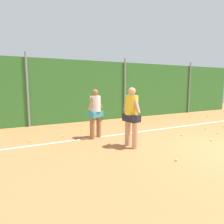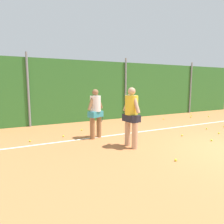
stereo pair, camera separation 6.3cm
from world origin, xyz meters
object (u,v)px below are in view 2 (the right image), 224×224
(player_midcourt, at_px, (96,111))
(tennis_ball_4, at_px, (219,133))
(tennis_ball_10, at_px, (212,140))
(tennis_ball_13, at_px, (164,119))
(tennis_ball_9, at_px, (30,141))
(tennis_ball_6, at_px, (63,136))
(tennis_ball_11, at_px, (209,117))
(player_foreground_near, at_px, (131,114))
(tennis_ball_0, at_px, (224,126))
(tennis_ball_7, at_px, (192,116))
(tennis_ball_8, at_px, (191,117))
(tennis_ball_1, at_px, (207,129))
(tennis_ball_3, at_px, (82,130))
(tennis_ball_2, at_px, (176,160))
(tennis_ball_5, at_px, (190,114))
(tennis_ball_12, at_px, (182,135))

(player_midcourt, relative_size, tennis_ball_4, 27.16)
(tennis_ball_10, xyz_separation_m, tennis_ball_13, (1.47, 4.17, 0.00))
(tennis_ball_9, bearing_deg, tennis_ball_10, -26.08)
(tennis_ball_6, bearing_deg, tennis_ball_11, 4.31)
(player_foreground_near, bearing_deg, tennis_ball_11, 106.10)
(tennis_ball_0, bearing_deg, tennis_ball_7, 67.65)
(tennis_ball_4, height_order, tennis_ball_11, same)
(tennis_ball_6, relative_size, tennis_ball_10, 1.00)
(tennis_ball_13, bearing_deg, tennis_ball_10, -109.44)
(player_midcourt, distance_m, tennis_ball_8, 7.08)
(tennis_ball_0, height_order, tennis_ball_1, same)
(tennis_ball_3, height_order, tennis_ball_7, same)
(tennis_ball_2, relative_size, tennis_ball_3, 1.00)
(player_foreground_near, height_order, tennis_ball_10, player_foreground_near)
(tennis_ball_5, bearing_deg, tennis_ball_8, -137.16)
(tennis_ball_5, relative_size, tennis_ball_9, 1.00)
(tennis_ball_3, xyz_separation_m, tennis_ball_12, (3.12, -2.62, 0.00))
(tennis_ball_1, xyz_separation_m, tennis_ball_11, (2.98, 2.23, 0.00))
(tennis_ball_2, bearing_deg, tennis_ball_11, 32.57)
(tennis_ball_10, bearing_deg, tennis_ball_1, 42.92)
(tennis_ball_6, bearing_deg, tennis_ball_9, -173.25)
(tennis_ball_11, relative_size, tennis_ball_12, 1.00)
(tennis_ball_3, distance_m, tennis_ball_13, 5.03)
(tennis_ball_9, bearing_deg, tennis_ball_5, 12.18)
(tennis_ball_5, relative_size, tennis_ball_12, 1.00)
(tennis_ball_5, xyz_separation_m, tennis_ball_8, (-1.07, -0.99, 0.00))
(tennis_ball_6, height_order, tennis_ball_13, same)
(tennis_ball_4, bearing_deg, tennis_ball_0, 27.95)
(tennis_ball_9, bearing_deg, player_foreground_near, -36.49)
(tennis_ball_3, bearing_deg, tennis_ball_9, -158.93)
(tennis_ball_3, xyz_separation_m, tennis_ball_13, (4.99, 0.58, 0.00))
(tennis_ball_7, distance_m, tennis_ball_11, 0.96)
(tennis_ball_4, bearing_deg, tennis_ball_11, 42.73)
(tennis_ball_1, bearing_deg, player_midcourt, 169.90)
(tennis_ball_7, bearing_deg, tennis_ball_5, 46.25)
(tennis_ball_0, relative_size, tennis_ball_8, 1.00)
(tennis_ball_2, bearing_deg, tennis_ball_5, 39.96)
(player_foreground_near, bearing_deg, tennis_ball_7, 112.89)
(tennis_ball_13, bearing_deg, tennis_ball_6, -168.03)
(tennis_ball_7, xyz_separation_m, tennis_ball_11, (0.64, -0.71, 0.00))
(player_midcourt, relative_size, tennis_ball_6, 27.16)
(tennis_ball_4, height_order, tennis_ball_6, same)
(tennis_ball_3, xyz_separation_m, tennis_ball_9, (-2.13, -0.82, 0.00))
(tennis_ball_10, bearing_deg, tennis_ball_13, 70.56)
(tennis_ball_7, relative_size, tennis_ball_11, 1.00)
(tennis_ball_10, xyz_separation_m, tennis_ball_12, (-0.40, 0.97, 0.00))
(tennis_ball_1, distance_m, tennis_ball_6, 6.13)
(tennis_ball_4, relative_size, tennis_ball_8, 1.00)
(tennis_ball_7, height_order, tennis_ball_9, same)
(tennis_ball_5, bearing_deg, tennis_ball_7, -133.75)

